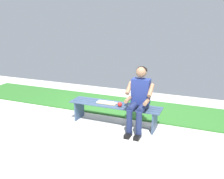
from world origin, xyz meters
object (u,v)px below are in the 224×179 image
at_px(bench_near, 115,109).
at_px(book_open, 107,103).
at_px(apple, 120,105).
at_px(person_seated, 139,97).

xyz_separation_m(bench_near, book_open, (0.18, 0.00, 0.11)).
relative_size(apple, book_open, 0.22).
distance_m(bench_near, book_open, 0.21).
xyz_separation_m(bench_near, person_seated, (-0.52, 0.10, 0.34)).
bearing_deg(person_seated, book_open, -7.84).
height_order(bench_near, apple, apple).
height_order(person_seated, apple, person_seated).
xyz_separation_m(apple, book_open, (0.32, -0.09, -0.03)).
xyz_separation_m(person_seated, apple, (0.38, -0.01, -0.20)).
relative_size(bench_near, person_seated, 1.53).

